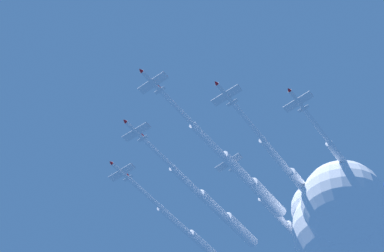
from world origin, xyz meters
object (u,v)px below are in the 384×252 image
jet_lead (241,173)px  jet_port_outer (302,240)px  jet_starboard_inner (216,208)px  jet_port_mid (367,190)px  jet_port_inner (307,191)px  jet_starboard_mid (208,249)px

jet_lead → jet_port_outer: bearing=-35.4°
jet_lead → jet_starboard_inner: bearing=17.9°
jet_lead → jet_port_mid: jet_lead is taller
jet_port_outer → jet_lead: bearing=144.6°
jet_port_mid → jet_lead: bearing=97.7°
jet_port_inner → jet_starboard_mid: (36.08, 27.01, 1.28)m
jet_port_inner → jet_port_outer: 28.89m
jet_starboard_inner → jet_port_mid: size_ratio=0.93×
jet_lead → jet_starboard_mid: 42.41m
jet_port_inner → jet_port_outer: bearing=-7.5°
jet_lead → jet_port_mid: bearing=-82.3°
jet_port_inner → jet_starboard_inner: 29.01m
jet_lead → jet_starboard_mid: size_ratio=0.92×
jet_starboard_inner → jet_port_mid: bearing=-105.6°
jet_port_inner → jet_port_mid: size_ratio=1.06×
jet_port_inner → jet_port_outer: jet_port_outer is taller
jet_starboard_inner → jet_port_outer: jet_port_outer is taller
jet_port_inner → jet_port_outer: (28.61, -3.79, 1.43)m
jet_port_mid → jet_starboard_mid: size_ratio=0.95×
jet_starboard_inner → jet_port_outer: 34.50m
jet_port_inner → jet_starboard_mid: bearing=36.8°
jet_starboard_inner → jet_starboard_mid: jet_starboard_mid is taller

